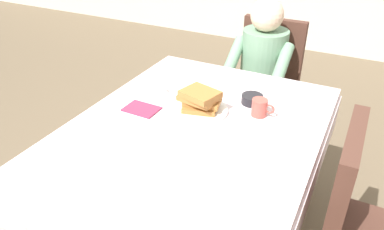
{
  "coord_description": "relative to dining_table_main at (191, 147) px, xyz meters",
  "views": [
    {
      "loc": [
        0.65,
        -1.27,
        1.66
      ],
      "look_at": [
        -0.02,
        0.05,
        0.79
      ],
      "focal_mm": 34.9,
      "sensor_mm": 36.0,
      "label": 1
    }
  ],
  "objects": [
    {
      "name": "dining_table_main",
      "position": [
        0.0,
        0.0,
        0.0
      ],
      "size": [
        1.12,
        1.52,
        0.74
      ],
      "color": "silver",
      "rests_on": "ground"
    },
    {
      "name": "chair_diner",
      "position": [
        0.01,
        1.17,
        -0.12
      ],
      "size": [
        0.44,
        0.45,
        0.93
      ],
      "rotation": [
        0.0,
        0.0,
        3.14
      ],
      "color": "#4C2D23",
      "rests_on": "ground"
    },
    {
      "name": "diner_person",
      "position": [
        0.01,
        1.01,
        0.02
      ],
      "size": [
        0.4,
        0.43,
        1.12
      ],
      "rotation": [
        0.0,
        0.0,
        3.14
      ],
      "color": "gray",
      "rests_on": "ground"
    },
    {
      "name": "chair_right_side",
      "position": [
        0.77,
        0.0,
        -0.12
      ],
      "size": [
        0.45,
        0.44,
        0.93
      ],
      "rotation": [
        0.0,
        0.0,
        -1.57
      ],
      "color": "#4C2D23",
      "rests_on": "ground"
    },
    {
      "name": "plate_breakfast",
      "position": [
        -0.04,
        0.17,
        0.1
      ],
      "size": [
        0.28,
        0.28,
        0.02
      ],
      "primitive_type": "cylinder",
      "color": "white",
      "rests_on": "dining_table_main"
    },
    {
      "name": "breakfast_stack",
      "position": [
        -0.04,
        0.17,
        0.16
      ],
      "size": [
        0.21,
        0.19,
        0.1
      ],
      "color": "#A36B33",
      "rests_on": "plate_breakfast"
    },
    {
      "name": "cup_coffee",
      "position": [
        0.23,
        0.27,
        0.13
      ],
      "size": [
        0.11,
        0.08,
        0.08
      ],
      "color": "#B24C42",
      "rests_on": "dining_table_main"
    },
    {
      "name": "bowl_butter",
      "position": [
        0.16,
        0.38,
        0.11
      ],
      "size": [
        0.11,
        0.11,
        0.04
      ],
      "primitive_type": "cylinder",
      "color": "black",
      "rests_on": "dining_table_main"
    },
    {
      "name": "syrup_pitcher",
      "position": [
        -0.31,
        0.26,
        0.13
      ],
      "size": [
        0.08,
        0.08,
        0.07
      ],
      "color": "silver",
      "rests_on": "dining_table_main"
    },
    {
      "name": "fork_left_of_plate",
      "position": [
        -0.23,
        0.15,
        0.09
      ],
      "size": [
        0.03,
        0.18,
        0.0
      ],
      "primitive_type": "cube",
      "rotation": [
        0.0,
        0.0,
        1.47
      ],
      "color": "silver",
      "rests_on": "dining_table_main"
    },
    {
      "name": "knife_right_of_plate",
      "position": [
        0.15,
        0.15,
        0.09
      ],
      "size": [
        0.02,
        0.2,
        0.0
      ],
      "primitive_type": "cube",
      "rotation": [
        0.0,
        0.0,
        1.56
      ],
      "color": "silver",
      "rests_on": "dining_table_main"
    },
    {
      "name": "spoon_near_edge",
      "position": [
        -0.05,
        -0.18,
        0.09
      ],
      "size": [
        0.15,
        0.05,
        0.0
      ],
      "primitive_type": "cube",
      "rotation": [
        0.0,
        0.0,
        0.26
      ],
      "color": "silver",
      "rests_on": "dining_table_main"
    },
    {
      "name": "napkin_folded",
      "position": [
        -0.31,
        0.06,
        0.09
      ],
      "size": [
        0.17,
        0.12,
        0.01
      ],
      "primitive_type": "cube",
      "rotation": [
        0.0,
        0.0,
        -0.02
      ],
      "color": "#8C2D4C",
      "rests_on": "dining_table_main"
    }
  ]
}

